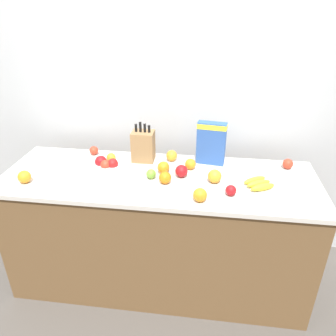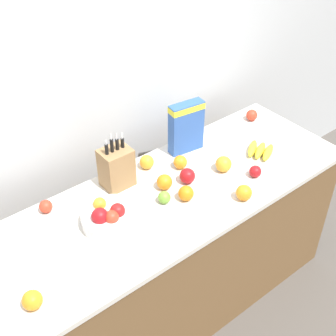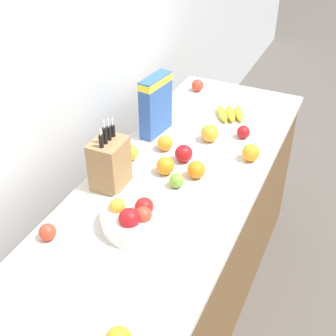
{
  "view_description": "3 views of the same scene",
  "coord_description": "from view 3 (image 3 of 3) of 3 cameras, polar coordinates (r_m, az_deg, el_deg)",
  "views": [
    {
      "loc": [
        0.31,
        -1.88,
        1.96
      ],
      "look_at": [
        0.07,
        -0.01,
        0.98
      ],
      "focal_mm": 35.0,
      "sensor_mm": 36.0,
      "label": 1
    },
    {
      "loc": [
        -1.12,
        -1.41,
        2.49
      ],
      "look_at": [
        0.04,
        0.04,
        1.04
      ],
      "focal_mm": 50.0,
      "sensor_mm": 36.0,
      "label": 2
    },
    {
      "loc": [
        -1.52,
        -0.66,
        2.14
      ],
      "look_at": [
        0.01,
        0.04,
        0.95
      ],
      "focal_mm": 50.0,
      "sensor_mm": 36.0,
      "label": 3
    }
  ],
  "objects": [
    {
      "name": "banana_bunch",
      "position": [
        2.56,
        7.62,
        6.6
      ],
      "size": [
        0.21,
        0.2,
        0.04
      ],
      "rotation": [
        0.0,
        0.0,
        3.6
      ],
      "color": "yellow",
      "rests_on": "counter"
    },
    {
      "name": "counter",
      "position": [
        2.36,
        0.7,
        -10.22
      ],
      "size": [
        2.1,
        0.72,
        0.9
      ],
      "color": "brown",
      "rests_on": "ground_plane"
    },
    {
      "name": "apple_leftmost",
      "position": [
        1.81,
        -14.48,
        -7.56
      ],
      "size": [
        0.07,
        0.07,
        0.07
      ],
      "primitive_type": "sphere",
      "color": "red",
      "rests_on": "counter"
    },
    {
      "name": "orange_by_cereal",
      "position": [
        2.08,
        -0.33,
        0.27
      ],
      "size": [
        0.08,
        0.08,
        0.08
      ],
      "primitive_type": "sphere",
      "color": "orange",
      "rests_on": "counter"
    },
    {
      "name": "cereal_box",
      "position": [
        2.33,
        -1.52,
        7.94
      ],
      "size": [
        0.21,
        0.1,
        0.31
      ],
      "rotation": [
        0.0,
        0.0,
        -0.14
      ],
      "color": "#2D56A8",
      "rests_on": "counter"
    },
    {
      "name": "wall_back",
      "position": [
        2.13,
        -13.7,
        11.09
      ],
      "size": [
        9.0,
        0.06,
        2.6
      ],
      "color": "silver",
      "rests_on": "ground_plane"
    },
    {
      "name": "ground_plane",
      "position": [
        2.71,
        0.63,
        -16.97
      ],
      "size": [
        14.0,
        14.0,
        0.0
      ],
      "primitive_type": "plane",
      "color": "#514C47"
    },
    {
      "name": "orange_front_center",
      "position": [
        2.18,
        -4.69,
        1.91
      ],
      "size": [
        0.08,
        0.08,
        0.08
      ],
      "primitive_type": "sphere",
      "color": "orange",
      "rests_on": "counter"
    },
    {
      "name": "apple_rear",
      "position": [
        2.01,
        1.07,
        -1.54
      ],
      "size": [
        0.06,
        0.06,
        0.06
      ],
      "primitive_type": "sphere",
      "color": "#6B9E33",
      "rests_on": "counter"
    },
    {
      "name": "apple_by_knife_block",
      "position": [
        2.16,
        1.93,
        1.79
      ],
      "size": [
        0.08,
        0.08,
        0.08
      ],
      "primitive_type": "sphere",
      "color": "#A31419",
      "rests_on": "counter"
    },
    {
      "name": "fruit_bowl",
      "position": [
        1.81,
        -3.81,
        -6.06
      ],
      "size": [
        0.28,
        0.28,
        0.12
      ],
      "color": "silver",
      "rests_on": "counter"
    },
    {
      "name": "knife_block",
      "position": [
        1.99,
        -7.14,
        0.59
      ],
      "size": [
        0.16,
        0.13,
        0.33
      ],
      "color": "#937047",
      "rests_on": "counter"
    },
    {
      "name": "apple_rightmost",
      "position": [
        2.82,
        3.61,
        10.03
      ],
      "size": [
        0.07,
        0.07,
        0.07
      ],
      "primitive_type": "sphere",
      "color": "red",
      "rests_on": "counter"
    },
    {
      "name": "orange_mid_left",
      "position": [
        2.32,
        5.11,
        4.26
      ],
      "size": [
        0.09,
        0.09,
        0.09
      ],
      "primitive_type": "sphere",
      "color": "orange",
      "rests_on": "counter"
    },
    {
      "name": "orange_back_center",
      "position": [
        2.25,
        -0.37,
        3.06
      ],
      "size": [
        0.08,
        0.08,
        0.08
      ],
      "primitive_type": "sphere",
      "color": "orange",
      "rests_on": "counter"
    },
    {
      "name": "orange_near_bowl",
      "position": [
        2.2,
        10.05,
        1.85
      ],
      "size": [
        0.08,
        0.08,
        0.08
      ],
      "primitive_type": "sphere",
      "color": "orange",
      "rests_on": "counter"
    },
    {
      "name": "orange_mid_right",
      "position": [
        2.06,
        3.47,
        -0.21
      ],
      "size": [
        0.08,
        0.08,
        0.08
      ],
      "primitive_type": "sphere",
      "color": "orange",
      "rests_on": "counter"
    },
    {
      "name": "apple_front",
      "position": [
        2.37,
        9.18,
        4.36
      ],
      "size": [
        0.07,
        0.07,
        0.07
      ],
      "primitive_type": "sphere",
      "color": "#A31419",
      "rests_on": "counter"
    }
  ]
}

